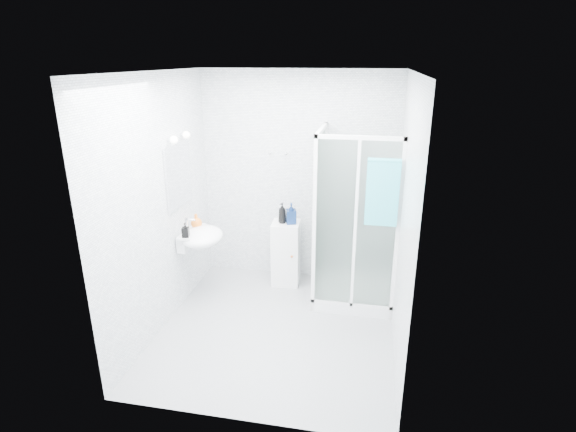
% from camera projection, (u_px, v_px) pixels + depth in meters
% --- Properties ---
extents(room, '(2.40, 2.60, 2.60)m').
position_uv_depth(room, '(276.00, 213.00, 4.32)').
color(room, white).
rests_on(room, ground).
extents(shower_enclosure, '(0.90, 0.95, 2.00)m').
position_uv_depth(shower_enclosure, '(347.00, 265.00, 5.20)').
color(shower_enclosure, white).
rests_on(shower_enclosure, ground).
extents(wall_basin, '(0.46, 0.56, 0.35)m').
position_uv_depth(wall_basin, '(200.00, 237.00, 5.09)').
color(wall_basin, white).
rests_on(wall_basin, ground).
extents(mirror, '(0.02, 0.60, 0.70)m').
position_uv_depth(mirror, '(179.00, 176.00, 4.89)').
color(mirror, white).
rests_on(mirror, room).
extents(vanity_lights, '(0.10, 0.40, 0.08)m').
position_uv_depth(vanity_lights, '(180.00, 137.00, 4.74)').
color(vanity_lights, silver).
rests_on(vanity_lights, room).
extents(wall_hooks, '(0.23, 0.06, 0.03)m').
position_uv_depth(wall_hooks, '(278.00, 153.00, 5.42)').
color(wall_hooks, silver).
rests_on(wall_hooks, room).
extents(storage_cabinet, '(0.35, 0.37, 0.81)m').
position_uv_depth(storage_cabinet, '(286.00, 253.00, 5.61)').
color(storage_cabinet, white).
rests_on(storage_cabinet, ground).
extents(hand_towel, '(0.32, 0.05, 0.69)m').
position_uv_depth(hand_towel, '(383.00, 191.00, 4.43)').
color(hand_towel, '#33B1C1').
rests_on(hand_towel, shower_enclosure).
extents(shampoo_bottle_a, '(0.13, 0.13, 0.25)m').
position_uv_depth(shampoo_bottle_a, '(282.00, 213.00, 5.42)').
color(shampoo_bottle_a, black).
rests_on(shampoo_bottle_a, storage_cabinet).
extents(shampoo_bottle_b, '(0.15, 0.15, 0.26)m').
position_uv_depth(shampoo_bottle_b, '(291.00, 213.00, 5.41)').
color(shampoo_bottle_b, '#0D224E').
rests_on(shampoo_bottle_b, storage_cabinet).
extents(soap_dispenser_orange, '(0.16, 0.16, 0.17)m').
position_uv_depth(soap_dispenser_orange, '(196.00, 221.00, 5.14)').
color(soap_dispenser_orange, orange).
rests_on(soap_dispenser_orange, wall_basin).
extents(soap_dispenser_black, '(0.08, 0.09, 0.16)m').
position_uv_depth(soap_dispenser_black, '(185.00, 230.00, 4.88)').
color(soap_dispenser_black, black).
rests_on(soap_dispenser_black, wall_basin).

